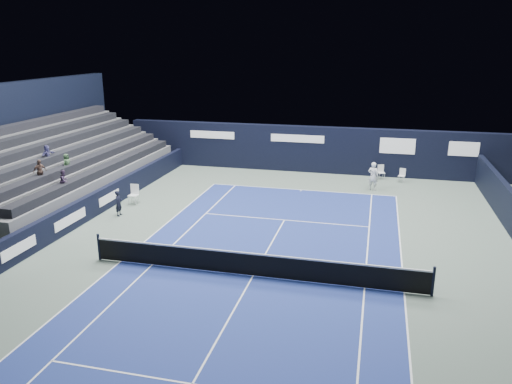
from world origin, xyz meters
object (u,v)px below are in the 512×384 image
Objects in this scene: folding_chair_back_b at (402,174)px; tennis_net at (253,264)px; folding_chair_back_a at (381,171)px; tennis_player at (373,176)px; line_judge_chair at (134,193)px.

tennis_net reaches higher than folding_chair_back_b.
folding_chair_back_a is 1.36m from folding_chair_back_b.
tennis_player is (4.12, 12.94, 0.34)m from tennis_net.
folding_chair_back_a reaches higher than folding_chair_back_b.
tennis_player is (12.57, 5.86, 0.24)m from line_judge_chair.
line_judge_chair is at bearing -133.25° from folding_chair_back_b.
tennis_net is at bearing -107.64° from tennis_player.
line_judge_chair is at bearing -164.54° from folding_chair_back_a.
line_judge_chair reaches higher than folding_chair_back_b.
tennis_net is 13.59m from tennis_player.
line_judge_chair reaches higher than folding_chair_back_a.
line_judge_chair is 11.03m from tennis_net.
folding_chair_back_a is 0.55× the size of tennis_player.
folding_chair_back_b is 0.07× the size of tennis_net.
tennis_player is at bearing -110.74° from folding_chair_back_b.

